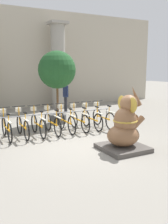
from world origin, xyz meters
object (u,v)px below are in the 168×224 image
at_px(bicycle_4, 52,122).
at_px(bicycle_7, 91,118).
at_px(bicycle_1, 6,127).
at_px(potted_tree, 57,72).
at_px(bicycle_2, 22,125).
at_px(person_pedestrian, 66,93).
at_px(elephant_statue, 125,128).
at_px(bicycle_5, 66,121).
at_px(bicycle_3, 38,124).
at_px(bicycle_6, 79,120).
at_px(bicycle_8, 103,117).

xyz_separation_m(bicycle_4, bicycle_7, (1.68, -0.02, 0.00)).
xyz_separation_m(bicycle_1, potted_tree, (2.53, 1.56, 1.84)).
bearing_deg(potted_tree, bicycle_7, -62.03).
relative_size(bicycle_2, person_pedestrian, 1.01).
bearing_deg(bicycle_2, elephant_statue, -50.02).
relative_size(bicycle_2, bicycle_5, 1.00).
bearing_deg(bicycle_5, bicycle_4, -179.62).
height_order(bicycle_5, potted_tree, potted_tree).
xyz_separation_m(bicycle_3, potted_tree, (1.41, 1.58, 1.84)).
xyz_separation_m(bicycle_3, bicycle_4, (0.56, 0.02, 0.00)).
bearing_deg(elephant_statue, bicycle_5, 103.90).
relative_size(bicycle_3, bicycle_6, 1.00).
xyz_separation_m(bicycle_7, bicycle_8, (0.56, 0.00, 0.00)).
relative_size(bicycle_3, bicycle_7, 1.00).
height_order(bicycle_2, bicycle_5, same).
height_order(bicycle_2, bicycle_4, same).
distance_m(bicycle_1, elephant_statue, 4.09).
height_order(bicycle_8, person_pedestrian, person_pedestrian).
bearing_deg(bicycle_8, bicycle_4, 179.54).
bearing_deg(bicycle_8, person_pedestrian, 88.77).
bearing_deg(elephant_statue, bicycle_7, 81.45).
relative_size(bicycle_2, bicycle_3, 1.00).
bearing_deg(bicycle_2, bicycle_6, -0.59).
height_order(bicycle_1, bicycle_7, same).
distance_m(bicycle_4, bicycle_8, 2.25).
relative_size(bicycle_6, bicycle_8, 1.00).
distance_m(bicycle_1, bicycle_7, 3.37).
xyz_separation_m(bicycle_1, bicycle_2, (0.56, 0.02, 0.00)).
xyz_separation_m(bicycle_6, bicycle_7, (0.56, -0.01, 0.00)).
bearing_deg(bicycle_7, person_pedestrian, 81.03).
height_order(bicycle_3, bicycle_8, same).
height_order(bicycle_3, bicycle_4, same).
distance_m(bicycle_7, person_pedestrian, 4.21).
relative_size(bicycle_1, bicycle_5, 1.00).
bearing_deg(bicycle_7, elephant_statue, -98.55).
relative_size(bicycle_8, person_pedestrian, 1.01).
xyz_separation_m(bicycle_6, person_pedestrian, (1.21, 4.10, 0.62)).
xyz_separation_m(bicycle_1, bicycle_7, (3.37, -0.01, 0.00)).
distance_m(bicycle_1, person_pedestrian, 5.78).
distance_m(bicycle_6, bicycle_7, 0.56).
height_order(bicycle_1, elephant_statue, elephant_statue).
height_order(bicycle_3, elephant_statue, elephant_statue).
relative_size(bicycle_1, person_pedestrian, 1.01).
distance_m(bicycle_2, potted_tree, 3.11).
xyz_separation_m(bicycle_4, person_pedestrian, (2.33, 4.10, 0.62)).
bearing_deg(bicycle_5, person_pedestrian, 66.58).
xyz_separation_m(bicycle_3, bicycle_8, (2.81, 0.01, 0.00)).
bearing_deg(person_pedestrian, bicycle_4, -119.67).
distance_m(bicycle_1, bicycle_2, 0.56).
bearing_deg(bicycle_2, person_pedestrian, 49.72).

